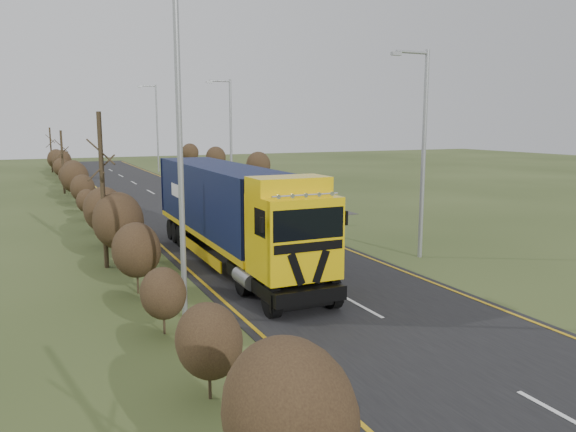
{
  "coord_description": "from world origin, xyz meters",
  "views": [
    {
      "loc": [
        -9.06,
        -18.47,
        5.6
      ],
      "look_at": [
        0.42,
        1.95,
        1.88
      ],
      "focal_mm": 35.0,
      "sensor_mm": 36.0,
      "label": 1
    }
  ],
  "objects_px": {
    "car_red_hatchback": "(273,190)",
    "speed_sign": "(301,197)",
    "streetlight_near": "(422,146)",
    "lorry": "(230,208)",
    "car_blue_sedan": "(252,182)"
  },
  "relations": [
    {
      "from": "streetlight_near",
      "to": "speed_sign",
      "type": "height_order",
      "value": "streetlight_near"
    },
    {
      "from": "lorry",
      "to": "car_red_hatchback",
      "type": "height_order",
      "value": "lorry"
    },
    {
      "from": "streetlight_near",
      "to": "speed_sign",
      "type": "bearing_deg",
      "value": 96.93
    },
    {
      "from": "car_red_hatchback",
      "to": "lorry",
      "type": "bearing_deg",
      "value": 59.86
    },
    {
      "from": "lorry",
      "to": "streetlight_near",
      "type": "xyz_separation_m",
      "value": [
        7.58,
        -2.23,
        2.41
      ]
    },
    {
      "from": "lorry",
      "to": "speed_sign",
      "type": "bearing_deg",
      "value": 46.77
    },
    {
      "from": "car_red_hatchback",
      "to": "car_blue_sedan",
      "type": "relative_size",
      "value": 0.97
    },
    {
      "from": "streetlight_near",
      "to": "speed_sign",
      "type": "distance_m",
      "value": 9.59
    },
    {
      "from": "car_blue_sedan",
      "to": "streetlight_near",
      "type": "height_order",
      "value": "streetlight_near"
    },
    {
      "from": "lorry",
      "to": "speed_sign",
      "type": "height_order",
      "value": "lorry"
    },
    {
      "from": "car_red_hatchback",
      "to": "streetlight_near",
      "type": "bearing_deg",
      "value": 83.04
    },
    {
      "from": "car_blue_sedan",
      "to": "car_red_hatchback",
      "type": "bearing_deg",
      "value": 103.73
    },
    {
      "from": "car_red_hatchback",
      "to": "speed_sign",
      "type": "xyz_separation_m",
      "value": [
        -2.88,
        -10.53,
        0.89
      ]
    },
    {
      "from": "streetlight_near",
      "to": "car_blue_sedan",
      "type": "bearing_deg",
      "value": 84.42
    },
    {
      "from": "streetlight_near",
      "to": "car_red_hatchback",
      "type": "bearing_deg",
      "value": 84.77
    }
  ]
}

